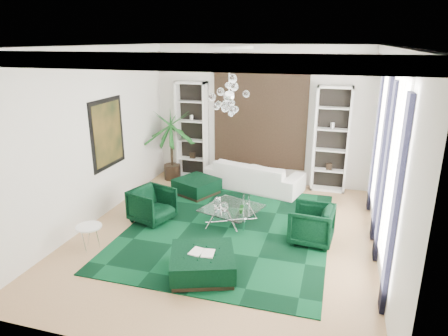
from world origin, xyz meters
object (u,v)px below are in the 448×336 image
(armchair_left, at_px, (152,205))
(ottoman_front, at_px, (203,264))
(side_table, at_px, (90,238))
(armchair_right, at_px, (311,224))
(coffee_table, at_px, (232,216))
(ottoman_side, at_px, (197,187))
(sofa, at_px, (254,175))
(palm, at_px, (171,135))

(armchair_left, relative_size, ottoman_front, 0.78)
(side_table, bearing_deg, armchair_right, 20.10)
(armchair_left, bearing_deg, armchair_right, -72.99)
(coffee_table, distance_m, ottoman_front, 2.10)
(ottoman_side, bearing_deg, coffee_table, -47.05)
(ottoman_front, bearing_deg, armchair_left, 135.81)
(coffee_table, bearing_deg, armchair_left, -168.69)
(sofa, xyz_separation_m, armchair_left, (-1.75, -2.65, 0.00))
(armchair_left, bearing_deg, palm, 31.30)
(armchair_right, relative_size, palm, 0.32)
(armchair_right, distance_m, palm, 5.10)
(palm, bearing_deg, armchair_right, -33.22)
(coffee_table, relative_size, palm, 0.43)
(armchair_right, xyz_separation_m, side_table, (-4.10, -1.50, -0.15))
(coffee_table, bearing_deg, palm, 135.59)
(coffee_table, bearing_deg, armchair_right, -11.31)
(sofa, distance_m, ottoman_side, 1.60)
(armchair_left, height_order, side_table, armchair_left)
(armchair_left, distance_m, coffee_table, 1.79)
(sofa, bearing_deg, ottoman_front, 103.99)
(sofa, relative_size, palm, 1.00)
(armchair_right, relative_size, ottoman_front, 0.79)
(ottoman_side, height_order, palm, palm)
(coffee_table, height_order, palm, palm)
(armchair_right, height_order, palm, palm)
(sofa, height_order, armchair_left, armchair_left)
(ottoman_front, xyz_separation_m, palm, (-2.50, 4.50, 1.09))
(sofa, relative_size, side_table, 5.29)
(ottoman_side, xyz_separation_m, palm, (-1.10, 0.95, 1.09))
(ottoman_side, bearing_deg, armchair_right, -30.14)
(coffee_table, bearing_deg, ottoman_front, -88.64)
(armchair_left, height_order, coffee_table, armchair_left)
(armchair_left, relative_size, armchair_right, 0.99)
(coffee_table, bearing_deg, sofa, 90.00)
(side_table, bearing_deg, ottoman_front, -5.95)
(armchair_right, distance_m, ottoman_front, 2.45)
(ottoman_front, xyz_separation_m, side_table, (-2.40, 0.25, 0.02))
(palm, bearing_deg, side_table, -88.65)
(ottoman_front, bearing_deg, ottoman_side, 111.52)
(sofa, relative_size, coffee_table, 2.34)
(coffee_table, height_order, side_table, side_table)
(sofa, height_order, palm, palm)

